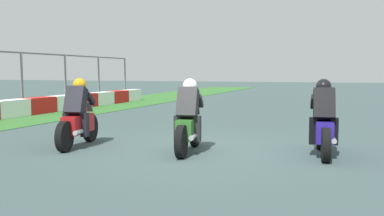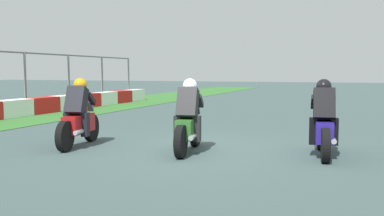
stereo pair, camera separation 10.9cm
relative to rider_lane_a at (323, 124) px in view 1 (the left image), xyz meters
The scene contains 4 objects.
ground_plane 2.61m from the rider_lane_a, 94.97° to the left, with size 120.00×120.00×0.00m, color #384B4A.
rider_lane_a is the anchor object (origin of this frame).
rider_lane_b 2.68m from the rider_lane_a, 101.01° to the left, with size 2.04×0.59×1.51m.
rider_lane_c 5.20m from the rider_lane_a, 97.67° to the left, with size 2.03×0.62×1.51m.
Camera 1 is at (-8.77, -2.95, 1.66)m, focal length 41.36 mm.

